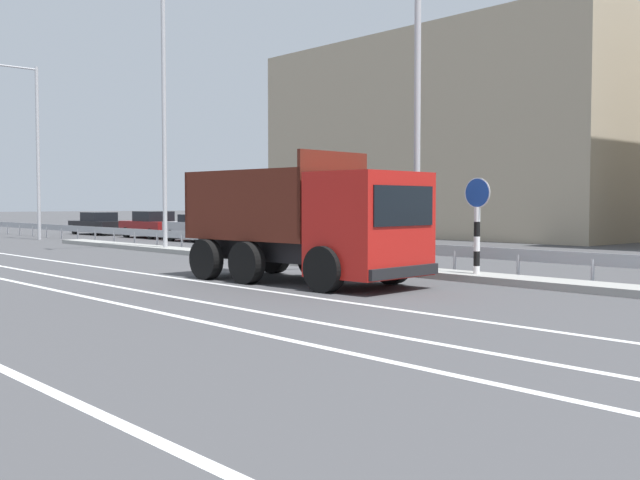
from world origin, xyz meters
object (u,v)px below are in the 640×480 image
Objects in this scene: parked_car_0 at (98,223)px; parked_car_2 at (199,228)px; street_lamp_2 at (413,110)px; parked_car_3 at (264,232)px; median_road_sign at (477,226)px; street_lamp_1 at (160,109)px; parked_car_1 at (152,225)px; street_lamp_0 at (34,143)px; dump_truck at (327,231)px.

parked_car_2 is at bearing -91.99° from parked_car_0.
parked_car_3 is (-13.50, 5.30, -3.85)m from street_lamp_2.
street_lamp_2 is 15.01m from parked_car_3.
parked_car_2 is 1.04× the size of parked_car_3.
street_lamp_1 reaches higher than median_road_sign.
parked_car_0 is at bearing 169.73° from street_lamp_2.
parked_car_1 reaches higher than parked_car_3.
street_lamp_0 is at bearing 179.63° from street_lamp_1.
parked_car_1 is (-26.45, 5.59, -0.65)m from median_road_sign.
street_lamp_1 is 9.45m from parked_car_2.
median_road_sign reaches higher than parked_car_0.
dump_truck reaches higher than parked_car_0.
street_lamp_2 is 1.77× the size of parked_car_1.
parked_car_0 is at bearing 170.71° from median_road_sign.
dump_truck is 26.25m from parked_car_1.
street_lamp_2 is at bearing 177.87° from dump_truck.
dump_truck is at bearing -117.57° from median_road_sign.
street_lamp_0 is 27.00m from street_lamp_2.
parked_car_1 is at bearing 66.20° from street_lamp_0.
street_lamp_0 is at bearing -101.67° from dump_truck.
median_road_sign reaches higher than parked_car_2.
parked_car_1 is 1.15× the size of parked_car_3.
parked_car_3 is (0.01, 5.28, -5.13)m from street_lamp_1.
street_lamp_1 is at bearing 179.90° from street_lamp_2.
street_lamp_0 is at bearing -179.78° from median_road_sign.
parked_car_1 is 1.11× the size of parked_car_2.
street_lamp_0 is at bearing 179.76° from street_lamp_2.
street_lamp_1 reaches higher than dump_truck.
dump_truck is 1.46× the size of parked_car_0.
parked_car_1 is at bearing 166.64° from street_lamp_2.
parked_car_2 is at bearing 87.96° from parked_car_3.
parked_car_1 is at bearing 152.19° from street_lamp_1.
street_lamp_2 is (13.51, -0.02, -1.28)m from street_lamp_1.
dump_truck is 14.73m from street_lamp_1.
parked_car_3 is at bearing -92.39° from parked_car_1.
median_road_sign is 21.90m from parked_car_2.
street_lamp_1 is at bearing -108.17° from dump_truck.
street_lamp_1 reaches higher than parked_car_2.
parked_car_1 is (-24.48, 5.81, -3.75)m from street_lamp_2.
dump_truck is 0.64× the size of street_lamp_1.
median_road_sign reaches higher than parked_car_3.
street_lamp_1 is (-13.64, 3.32, 4.47)m from dump_truck.
parked_car_2 is at bearing 35.19° from street_lamp_0.
parked_car_3 is at bearing -94.04° from parked_car_2.
street_lamp_1 is at bearing -179.27° from median_road_sign.
parked_car_3 is at bearing 161.83° from median_road_sign.
parked_car_1 is 5.23m from parked_car_2.
parked_car_1 reaches higher than parked_car_0.
parked_car_0 is at bearing 92.19° from parked_car_1.
parked_car_3 is at bearing 158.57° from street_lamp_2.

